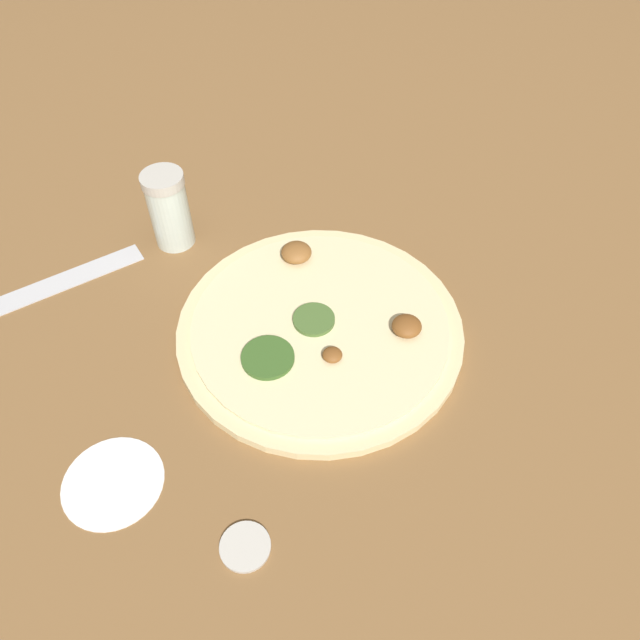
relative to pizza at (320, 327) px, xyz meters
The scene contains 5 objects.
ground_plane 0.01m from the pizza, 60.26° to the right, with size 3.00×3.00×0.00m, color brown.
pizza is the anchor object (origin of this frame).
spice_jar 0.23m from the pizza, behind, with size 0.05×0.05×0.10m.
loose_cap 0.24m from the pizza, 74.63° to the right, with size 0.04×0.04×0.01m.
flour_patch 0.26m from the pizza, 106.35° to the right, with size 0.09×0.09×0.00m.
Camera 1 is at (0.21, -0.36, 0.52)m, focal length 35.00 mm.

